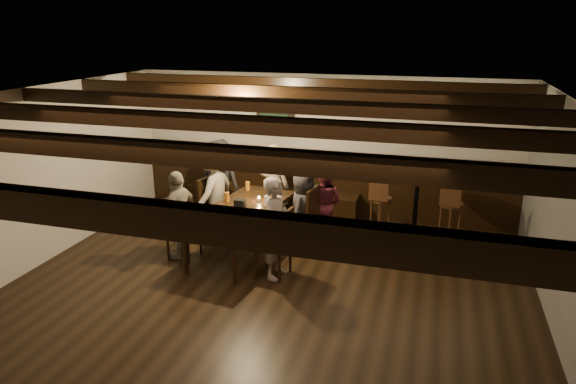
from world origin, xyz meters
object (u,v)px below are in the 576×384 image
(chair_left_near, at_px, (216,218))
(person_bench_centre, at_px, (274,187))
(chair_right_far, at_px, (274,256))
(chair_right_near, at_px, (301,231))
(chair_left_far, at_px, (183,239))
(person_right_near, at_px, (303,211))
(person_right_far, at_px, (276,228))
(bar_stool_left, at_px, (380,220))
(person_left_far, at_px, (179,215))
(high_top_table, at_px, (416,201))
(person_bench_left, at_px, (220,182))
(bar_stool_right, at_px, (449,225))
(dining_table, at_px, (242,210))
(person_bench_right, at_px, (323,203))
(person_left_near, at_px, (213,191))

(chair_left_near, relative_size, person_bench_centre, 0.65)
(chair_right_far, bearing_deg, chair_right_near, -0.06)
(chair_left_far, relative_size, person_right_near, 0.72)
(person_right_far, distance_m, bar_stool_left, 1.89)
(chair_left_far, bearing_deg, person_right_far, 90.00)
(person_right_far, bearing_deg, person_left_far, 90.00)
(person_right_far, relative_size, high_top_table, 1.34)
(person_bench_left, distance_m, bar_stool_left, 2.64)
(person_bench_centre, relative_size, bar_stool_right, 1.37)
(dining_table, height_order, person_bench_left, person_bench_left)
(bar_stool_right, bearing_deg, person_bench_centre, -170.14)
(chair_right_near, bearing_deg, person_right_near, -90.00)
(person_bench_centre, xyz_separation_m, high_top_table, (2.21, 0.08, -0.04))
(high_top_table, distance_m, bar_stool_right, 0.59)
(chair_left_near, height_order, person_right_near, person_right_near)
(person_bench_centre, bearing_deg, chair_left_near, 39.83)
(person_right_far, bearing_deg, person_bench_right, -6.34)
(dining_table, height_order, person_right_far, person_right_far)
(person_left_far, bearing_deg, bar_stool_right, 117.22)
(person_bench_left, bearing_deg, chair_left_far, 97.65)
(dining_table, distance_m, person_right_far, 0.87)
(person_bench_right, relative_size, bar_stool_left, 1.17)
(person_bench_centre, relative_size, person_left_far, 1.11)
(chair_right_far, xyz_separation_m, bar_stool_right, (2.19, 1.50, 0.10))
(chair_left_near, relative_size, person_left_far, 0.72)
(bar_stool_right, bearing_deg, chair_right_near, -152.09)
(high_top_table, distance_m, bar_stool_left, 0.61)
(person_left_near, bearing_deg, person_bench_centre, 128.66)
(person_bench_left, height_order, person_right_near, person_bench_left)
(person_left_far, relative_size, person_right_near, 1.04)
(chair_left_near, relative_size, chair_right_far, 0.99)
(chair_left_far, height_order, high_top_table, high_top_table)
(chair_right_near, distance_m, person_right_near, 0.32)
(person_bench_right, bearing_deg, dining_table, 45.00)
(chair_right_far, relative_size, person_bench_left, 0.65)
(person_left_far, xyz_separation_m, high_top_table, (3.15, 1.47, 0.03))
(person_bench_right, bearing_deg, chair_right_near, 68.25)
(chair_right_near, height_order, person_bench_left, person_bench_left)
(person_right_far, xyz_separation_m, bar_stool_right, (2.16, 1.51, -0.30))
(bar_stool_left, bearing_deg, chair_right_near, -142.59)
(person_bench_centre, relative_size, person_left_near, 0.98)
(chair_right_near, height_order, person_left_far, person_left_far)
(person_left_far, height_order, bar_stool_left, person_left_far)
(person_right_near, bearing_deg, person_left_far, 120.96)
(person_right_near, bearing_deg, chair_right_far, 178.06)
(chair_left_far, bearing_deg, high_top_table, 122.71)
(person_right_far, bearing_deg, person_bench_left, 50.71)
(chair_right_far, xyz_separation_m, person_bench_centre, (-0.52, 1.58, 0.42))
(person_left_far, bearing_deg, dining_table, 120.96)
(dining_table, distance_m, person_left_near, 0.88)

